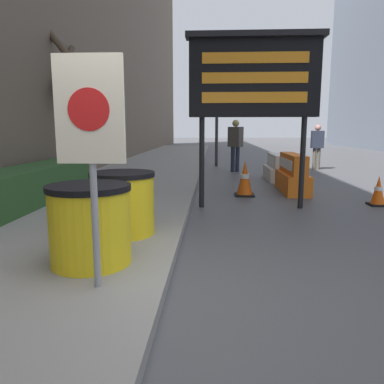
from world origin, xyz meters
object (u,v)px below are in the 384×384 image
at_px(traffic_cone_near, 378,191).
at_px(pedestrian_passerby, 317,143).
at_px(warning_sign, 90,130).
at_px(barrel_drum_middle, 123,203).
at_px(traffic_light_near_curb, 217,101).
at_px(jersey_barrier_white, 277,169).
at_px(barrel_drum_foreground, 90,224).
at_px(message_board, 254,78).
at_px(pedestrian_worker, 235,141).
at_px(jersey_barrier_orange_near, 293,175).
at_px(traffic_cone_mid, 245,179).

distance_m(traffic_cone_near, pedestrian_passerby, 6.68).
xyz_separation_m(traffic_cone_near, pedestrian_passerby, (0.56, 6.63, 0.68)).
bearing_deg(warning_sign, barrel_drum_middle, 95.69).
bearing_deg(traffic_light_near_curb, barrel_drum_middle, -97.17).
xyz_separation_m(barrel_drum_middle, jersey_barrier_white, (3.06, 6.43, -0.21)).
xyz_separation_m(barrel_drum_middle, warning_sign, (0.17, -1.69, 0.95)).
distance_m(barrel_drum_foreground, traffic_light_near_curb, 11.66).
relative_size(message_board, pedestrian_worker, 1.77).
relative_size(barrel_drum_middle, warning_sign, 0.43).
relative_size(jersey_barrier_white, traffic_cone_near, 2.76).
bearing_deg(message_board, traffic_cone_near, 7.63).
relative_size(traffic_light_near_curb, pedestrian_worker, 1.96).
relative_size(jersey_barrier_white, traffic_light_near_curb, 0.46).
relative_size(barrel_drum_middle, pedestrian_passerby, 0.51).
height_order(barrel_drum_middle, pedestrian_passerby, pedestrian_passerby).
relative_size(barrel_drum_middle, jersey_barrier_orange_near, 0.48).
bearing_deg(jersey_barrier_orange_near, jersey_barrier_white, 90.00).
relative_size(warning_sign, jersey_barrier_white, 1.21).
bearing_deg(barrel_drum_middle, traffic_light_near_curb, 82.83).
bearing_deg(traffic_cone_near, jersey_barrier_orange_near, 131.06).
height_order(barrel_drum_foreground, pedestrian_worker, pedestrian_worker).
relative_size(warning_sign, jersey_barrier_orange_near, 1.12).
bearing_deg(jersey_barrier_white, barrel_drum_foreground, -112.59).
relative_size(warning_sign, message_board, 0.61).
bearing_deg(warning_sign, message_board, 66.91).
height_order(barrel_drum_middle, traffic_cone_mid, barrel_drum_middle).
bearing_deg(barrel_drum_foreground, warning_sign, -67.69).
xyz_separation_m(jersey_barrier_orange_near, pedestrian_worker, (-1.13, 4.24, 0.66)).
bearing_deg(jersey_barrier_orange_near, barrel_drum_foreground, -120.30).
distance_m(barrel_drum_foreground, pedestrian_passerby, 11.60).
xyz_separation_m(jersey_barrier_orange_near, traffic_cone_near, (1.35, -1.55, -0.11)).
relative_size(barrel_drum_foreground, message_board, 0.26).
distance_m(traffic_cone_mid, pedestrian_worker, 4.88).
relative_size(barrel_drum_foreground, jersey_barrier_white, 0.52).
distance_m(jersey_barrier_orange_near, traffic_cone_mid, 1.32).
height_order(message_board, traffic_cone_mid, message_board).
distance_m(barrel_drum_middle, message_board, 3.56).
xyz_separation_m(warning_sign, pedestrian_passerby, (4.81, 11.02, -0.52)).
relative_size(traffic_cone_mid, pedestrian_passerby, 0.48).
xyz_separation_m(barrel_drum_middle, traffic_cone_near, (4.41, 2.71, -0.26)).
height_order(jersey_barrier_orange_near, pedestrian_passerby, pedestrian_passerby).
bearing_deg(pedestrian_passerby, pedestrian_worker, 17.41).
bearing_deg(jersey_barrier_white, traffic_light_near_curb, 114.55).
xyz_separation_m(warning_sign, message_board, (1.73, 4.06, 0.92)).
height_order(warning_sign, jersey_barrier_white, warning_sign).
distance_m(barrel_drum_foreground, warning_sign, 1.14).
distance_m(jersey_barrier_white, traffic_cone_mid, 3.01).
distance_m(barrel_drum_middle, jersey_barrier_white, 7.12).
xyz_separation_m(barrel_drum_foreground, jersey_barrier_white, (3.13, 7.53, -0.21)).
xyz_separation_m(barrel_drum_foreground, pedestrian_passerby, (5.05, 10.44, 0.43)).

